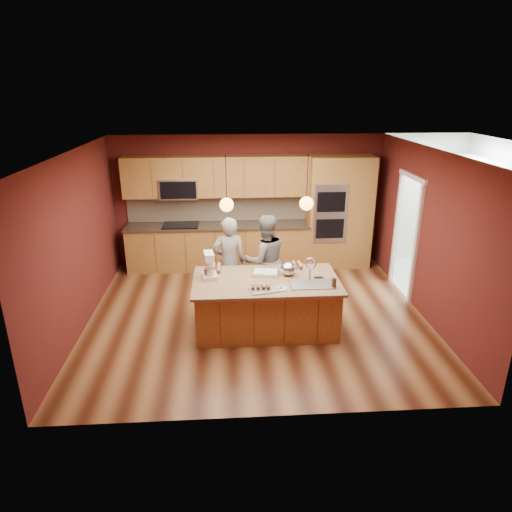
{
  "coord_description": "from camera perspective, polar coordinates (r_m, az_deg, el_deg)",
  "views": [
    {
      "loc": [
        -0.47,
        -6.78,
        3.58
      ],
      "look_at": [
        -0.02,
        -0.1,
        1.09
      ],
      "focal_mm": 32.0,
      "sensor_mm": 36.0,
      "label": 1
    }
  ],
  "objects": [
    {
      "name": "person_right",
      "position": [
        7.78,
        1.15,
        -0.55
      ],
      "size": [
        0.89,
        0.76,
        1.6
      ],
      "primitive_type": "imported",
      "rotation": [
        0.0,
        0.0,
        3.37
      ],
      "color": "gray",
      "rests_on": "floor"
    },
    {
      "name": "floor",
      "position": [
        7.68,
        0.11,
        -7.38
      ],
      "size": [
        5.5,
        5.5,
        0.0
      ],
      "primitive_type": "plane",
      "color": "#401E0E",
      "rests_on": "ground"
    },
    {
      "name": "phone",
      "position": [
        7.09,
        7.84,
        -2.68
      ],
      "size": [
        0.14,
        0.08,
        0.01
      ],
      "primitive_type": "cube",
      "rotation": [
        0.0,
        0.0,
        0.04
      ],
      "color": "black",
      "rests_on": "island"
    },
    {
      "name": "wall_left",
      "position": [
        7.49,
        -21.38,
        1.64
      ],
      "size": [
        0.0,
        5.0,
        5.0
      ],
      "primitive_type": "plane",
      "rotation": [
        1.57,
        0.0,
        1.57
      ],
      "color": "#4F1916",
      "rests_on": "ground"
    },
    {
      "name": "pendant_left",
      "position": [
        6.55,
        -3.69,
        6.44
      ],
      "size": [
        0.2,
        0.2,
        0.8
      ],
      "color": "black",
      "rests_on": "ceiling"
    },
    {
      "name": "laundry_room",
      "position": [
        9.46,
        27.15,
        8.27
      ],
      "size": [
        2.6,
        2.7,
        2.7
      ],
      "color": "silver",
      "rests_on": "ground"
    },
    {
      "name": "island",
      "position": [
        7.12,
        1.38,
        -5.94
      ],
      "size": [
        2.22,
        1.25,
        1.2
      ],
      "color": "brown",
      "rests_on": "floor"
    },
    {
      "name": "wall_front",
      "position": [
        4.85,
        2.18,
        -7.01
      ],
      "size": [
        5.5,
        0.0,
        5.5
      ],
      "primitive_type": "plane",
      "rotation": [
        -1.57,
        0.0,
        0.0
      ],
      "color": "#4F1916",
      "rests_on": "ground"
    },
    {
      "name": "mixing_bowl",
      "position": [
        7.12,
        4.07,
        -1.6
      ],
      "size": [
        0.25,
        0.25,
        0.22
      ],
      "primitive_type": "ellipsoid",
      "color": "silver",
      "rests_on": "island"
    },
    {
      "name": "plate",
      "position": [
        6.65,
        3.13,
        -4.1
      ],
      "size": [
        0.18,
        0.18,
        0.01
      ],
      "primitive_type": "cylinder",
      "color": "silver",
      "rests_on": "island"
    },
    {
      "name": "dryer",
      "position": [
        10.05,
        24.01,
        0.59
      ],
      "size": [
        0.68,
        0.7,
        0.95
      ],
      "primitive_type": "cube",
      "rotation": [
        0.0,
        0.0,
        0.16
      ],
      "color": "white",
      "rests_on": "floor"
    },
    {
      "name": "cupcakes_right",
      "position": [
        7.45,
        5.16,
        -1.13
      ],
      "size": [
        0.17,
        0.26,
        0.08
      ],
      "primitive_type": null,
      "color": "tan",
      "rests_on": "island"
    },
    {
      "name": "wall_back",
      "position": [
        9.55,
        -0.93,
        6.91
      ],
      "size": [
        5.5,
        0.0,
        5.5
      ],
      "primitive_type": "plane",
      "rotation": [
        1.57,
        0.0,
        0.0
      ],
      "color": "#4F1916",
      "rests_on": "ground"
    },
    {
      "name": "person_left",
      "position": [
        7.76,
        -3.41,
        -0.75
      ],
      "size": [
        0.62,
        0.46,
        1.57
      ],
      "primitive_type": "imported",
      "rotation": [
        0.0,
        0.0,
        3.29
      ],
      "color": "black",
      "rests_on": "floor"
    },
    {
      "name": "cupcakes_rack",
      "position": [
        6.61,
        0.57,
        -3.82
      ],
      "size": [
        0.29,
        0.15,
        0.07
      ],
      "primitive_type": null,
      "color": "tan",
      "rests_on": "island"
    },
    {
      "name": "pendant_right",
      "position": [
        6.65,
        6.32,
        6.58
      ],
      "size": [
        0.2,
        0.2,
        0.8
      ],
      "color": "black",
      "rests_on": "ceiling"
    },
    {
      "name": "cooling_rack",
      "position": [
        6.61,
        1.0,
        -4.19
      ],
      "size": [
        0.46,
        0.37,
        0.02
      ],
      "primitive_type": "cube",
      "rotation": [
        0.0,
        0.0,
        0.23
      ],
      "color": "#A9AEB2",
      "rests_on": "island"
    },
    {
      "name": "doorway_trim",
      "position": [
        8.61,
        18.19,
        2.26
      ],
      "size": [
        0.08,
        1.11,
        2.2
      ],
      "primitive_type": null,
      "color": "white",
      "rests_on": "wall_right"
    },
    {
      "name": "cupcakes_left",
      "position": [
        7.33,
        -5.0,
        -1.48
      ],
      "size": [
        0.17,
        0.34,
        0.08
      ],
      "primitive_type": null,
      "color": "tan",
      "rests_on": "island"
    },
    {
      "name": "sheet_cake",
      "position": [
        7.16,
        1.19,
        -2.11
      ],
      "size": [
        0.46,
        0.37,
        0.05
      ],
      "rotation": [
        0.0,
        0.0,
        -0.16
      ],
      "color": "silver",
      "rests_on": "island"
    },
    {
      "name": "ceiling",
      "position": [
        6.85,
        0.13,
        13.02
      ],
      "size": [
        5.5,
        5.5,
        0.0
      ],
      "primitive_type": "plane",
      "rotation": [
        3.14,
        0.0,
        0.0
      ],
      "color": "white",
      "rests_on": "ground"
    },
    {
      "name": "cabinet_run",
      "position": [
        9.39,
        -4.99,
        4.29
      ],
      "size": [
        3.74,
        0.64,
        2.3
      ],
      "color": "brown",
      "rests_on": "floor"
    },
    {
      "name": "washer",
      "position": [
        9.44,
        26.08,
        -0.82
      ],
      "size": [
        0.65,
        0.66,
        0.99
      ],
      "primitive_type": "cube",
      "rotation": [
        0.0,
        0.0,
        0.05
      ],
      "color": "white",
      "rests_on": "floor"
    },
    {
      "name": "stand_mixer",
      "position": [
        7.01,
        -5.86,
        -1.37
      ],
      "size": [
        0.25,
        0.32,
        0.41
      ],
      "rotation": [
        0.0,
        0.0,
        0.14
      ],
      "color": "white",
      "rests_on": "island"
    },
    {
      "name": "wall_right",
      "position": [
        7.83,
        20.65,
        2.51
      ],
      "size": [
        0.0,
        5.0,
        5.0
      ],
      "primitive_type": "plane",
      "rotation": [
        1.57,
        0.0,
        -1.57
      ],
      "color": "#4F1916",
      "rests_on": "ground"
    },
    {
      "name": "tumbler",
      "position": [
        6.79,
        9.74,
        -3.3
      ],
      "size": [
        0.07,
        0.07,
        0.13
      ],
      "primitive_type": "cylinder",
      "color": "#341C0D",
      "rests_on": "island"
    },
    {
      "name": "oven_column",
      "position": [
        9.58,
        10.32,
        5.39
      ],
      "size": [
        1.3,
        0.62,
        2.3
      ],
      "color": "brown",
      "rests_on": "floor"
    }
  ]
}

